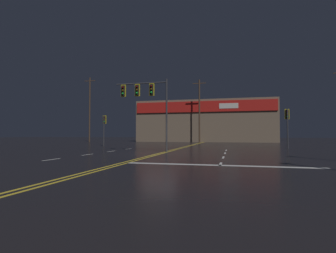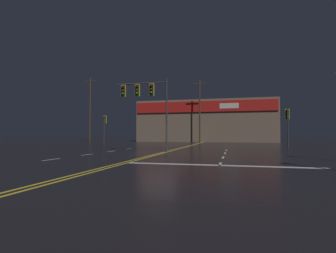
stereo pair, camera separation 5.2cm
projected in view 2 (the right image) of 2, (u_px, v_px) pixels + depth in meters
ground_plane at (159, 154)px, 18.32m from camera, size 200.00×200.00×0.00m
road_markings at (166, 155)px, 17.10m from camera, size 13.36×60.00×0.01m
traffic_signal_median at (144, 95)px, 21.00m from camera, size 4.34×0.36×5.74m
traffic_signal_corner_northeast at (287, 119)px, 25.30m from camera, size 0.42×0.36×3.84m
traffic_signal_corner_northwest at (105, 123)px, 30.89m from camera, size 0.42×0.36×3.62m
building_backdrop at (206, 122)px, 50.80m from camera, size 25.12×10.23×7.60m
utility_pole_row at (198, 108)px, 43.93m from camera, size 43.88×0.26×12.00m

